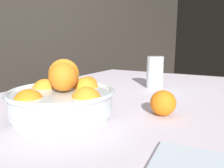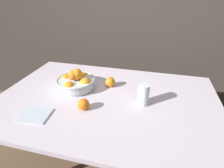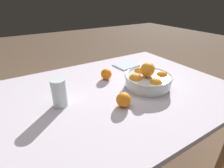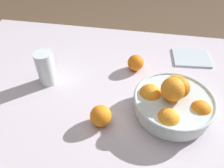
{
  "view_description": "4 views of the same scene",
  "coord_description": "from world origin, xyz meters",
  "px_view_note": "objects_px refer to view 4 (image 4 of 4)",
  "views": [
    {
      "loc": [
        -0.67,
        -0.32,
        0.92
      ],
      "look_at": [
        -0.03,
        0.05,
        0.78
      ],
      "focal_mm": 35.0,
      "sensor_mm": 36.0,
      "label": 1
    },
    {
      "loc": [
        0.28,
        -0.95,
        1.38
      ],
      "look_at": [
        0.02,
        0.06,
        0.8
      ],
      "focal_mm": 28.0,
      "sensor_mm": 36.0,
      "label": 2
    },
    {
      "loc": [
        0.41,
        0.74,
        1.21
      ],
      "look_at": [
        -0.02,
        0.05,
        0.8
      ],
      "focal_mm": 28.0,
      "sensor_mm": 36.0,
      "label": 3
    },
    {
      "loc": [
        -0.13,
        0.61,
        1.33
      ],
      "look_at": [
        -0.03,
        0.03,
        0.79
      ],
      "focal_mm": 35.0,
      "sensor_mm": 36.0,
      "label": 4
    }
  ],
  "objects_px": {
    "fruit_bowl": "(173,102)",
    "juice_glass": "(46,69)",
    "orange_loose_front": "(136,63)",
    "orange_loose_near_bowl": "(101,116)"
  },
  "relations": [
    {
      "from": "fruit_bowl",
      "to": "juice_glass",
      "type": "bearing_deg",
      "value": -9.38
    },
    {
      "from": "juice_glass",
      "to": "orange_loose_front",
      "type": "xyz_separation_m",
      "value": [
        -0.34,
        -0.14,
        -0.03
      ]
    },
    {
      "from": "orange_loose_near_bowl",
      "to": "orange_loose_front",
      "type": "distance_m",
      "value": 0.32
    },
    {
      "from": "fruit_bowl",
      "to": "orange_loose_front",
      "type": "height_order",
      "value": "fruit_bowl"
    },
    {
      "from": "fruit_bowl",
      "to": "orange_loose_near_bowl",
      "type": "relative_size",
      "value": 3.8
    },
    {
      "from": "fruit_bowl",
      "to": "orange_loose_near_bowl",
      "type": "bearing_deg",
      "value": 20.78
    },
    {
      "from": "juice_glass",
      "to": "orange_loose_near_bowl",
      "type": "height_order",
      "value": "juice_glass"
    },
    {
      "from": "orange_loose_front",
      "to": "juice_glass",
      "type": "bearing_deg",
      "value": 22.59
    },
    {
      "from": "orange_loose_near_bowl",
      "to": "orange_loose_front",
      "type": "bearing_deg",
      "value": -105.33
    },
    {
      "from": "orange_loose_near_bowl",
      "to": "orange_loose_front",
      "type": "height_order",
      "value": "orange_loose_near_bowl"
    }
  ]
}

